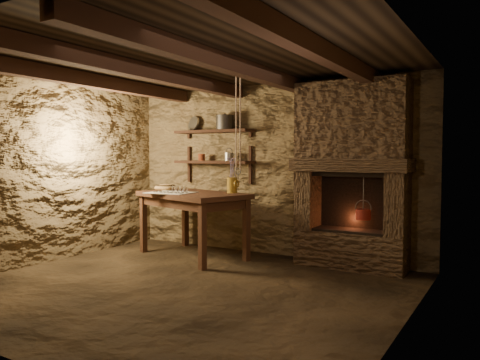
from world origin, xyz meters
The scene contains 25 objects.
floor centered at (0.00, 0.00, 0.00)m, with size 4.50×4.50×0.00m, color black.
back_wall centered at (0.00, 2.00, 1.20)m, with size 4.50×0.04×2.40m, color brown.
front_wall centered at (0.00, -2.00, 1.20)m, with size 4.50×0.04×2.40m, color brown.
left_wall centered at (-2.25, 0.00, 1.20)m, with size 0.04×4.00×2.40m, color brown.
right_wall centered at (2.25, 0.00, 1.20)m, with size 0.04×4.00×2.40m, color brown.
ceiling centered at (0.00, 0.00, 2.40)m, with size 4.50×4.00×0.04m, color black.
beam_far_left centered at (-1.50, 0.00, 2.31)m, with size 0.14×3.95×0.16m, color black.
beam_mid_left centered at (-0.50, 0.00, 2.31)m, with size 0.14×3.95×0.16m, color black.
beam_mid_right centered at (0.50, 0.00, 2.31)m, with size 0.14×3.95×0.16m, color black.
beam_far_right centered at (1.50, 0.00, 2.31)m, with size 0.14×3.95×0.16m, color black.
shelf_lower centered at (-0.85, 1.84, 1.30)m, with size 1.25×0.30×0.04m, color black.
shelf_upper centered at (-0.85, 1.84, 1.75)m, with size 1.25×0.30×0.04m, color black.
hearth centered at (1.25, 1.77, 1.23)m, with size 1.43×0.51×2.30m.
work_table centered at (-0.83, 1.29, 0.48)m, with size 1.75×1.31×0.89m.
linen_cloth centered at (-1.04, 1.08, 0.89)m, with size 0.59×0.48×0.01m, color beige.
pewter_cutlery_row centered at (-1.04, 1.06, 0.90)m, with size 0.50×0.19×0.01m, color gray, non-canonical shape.
drinking_glasses centered at (-1.02, 1.20, 0.93)m, with size 0.19×0.06×0.08m, color white, non-canonical shape.
stoneware_jug centered at (-0.31, 1.50, 1.10)m, with size 0.17×0.17×0.49m.
wooden_bowl centered at (-1.41, 1.40, 0.93)m, with size 0.32×0.32×0.11m, color olive.
iron_stockpot centered at (-0.65, 1.84, 1.86)m, with size 0.25×0.25×0.19m, color #282624.
tin_pan centered at (-1.29, 1.94, 1.89)m, with size 0.23×0.23×0.03m, color gray.
small_kettle centered at (-0.58, 1.84, 1.38)m, with size 0.17×0.13×0.18m, color gray, non-canonical shape.
rusty_tin centered at (-1.07, 1.84, 1.37)m, with size 0.10×0.10×0.10m, color #531F10.
red_pot centered at (1.42, 1.72, 0.69)m, with size 0.23×0.23×0.54m.
hanging_ropes centered at (0.05, 1.05, 1.80)m, with size 0.08×0.08×1.20m, color beige, non-canonical shape.
Camera 1 is at (3.03, -3.88, 1.40)m, focal length 35.00 mm.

